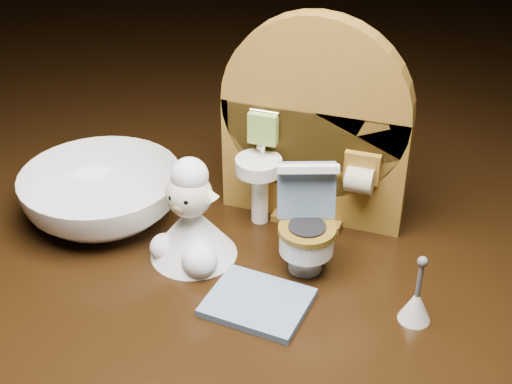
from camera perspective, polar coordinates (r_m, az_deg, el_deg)
backdrop_panel at (r=0.49m, az=4.57°, el=4.57°), size 0.13×0.05×0.15m
toy_toilet at (r=0.46m, az=4.00°, el=-2.94°), size 0.04×0.05×0.07m
bath_mat at (r=0.44m, az=0.13°, el=-8.82°), size 0.06×0.05×0.00m
toilet_brush at (r=0.43m, az=12.68°, el=-8.68°), size 0.02×0.02×0.05m
plush_lamb at (r=0.47m, az=-5.21°, el=-2.53°), size 0.06×0.06×0.08m
ceramic_bowl at (r=0.52m, az=-12.22°, el=-0.26°), size 0.15×0.15×0.04m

